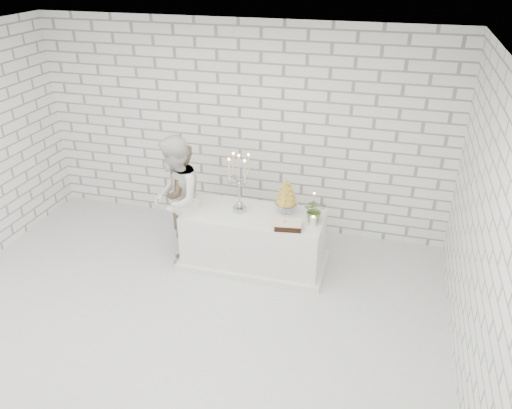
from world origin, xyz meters
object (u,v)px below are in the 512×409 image
Objects in this scene: croquembouche at (286,196)px; cake_table at (254,239)px; candelabra at (239,183)px; groom at (181,201)px; bride at (176,200)px.

cake_table is at bearing -159.97° from croquembouche.
groom is at bearing -177.22° from candelabra.
candelabra reaches higher than croquembouche.
croquembouche is (1.42, 0.25, 0.12)m from bride.
groom is 1.41m from croquembouche.
cake_table is 0.80m from candelabra.
bride reaches higher than groom.
groom is 3.41× the size of croquembouche.
groom is 0.88m from candelabra.
croquembouche reaches higher than cake_table.
groom is 2.02× the size of candelabra.
cake_table is 0.74m from croquembouche.
groom is (-1.00, -0.01, 0.42)m from cake_table.
cake_table is 3.85× the size of croquembouche.
bride is at bearing -170.46° from candelabra.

